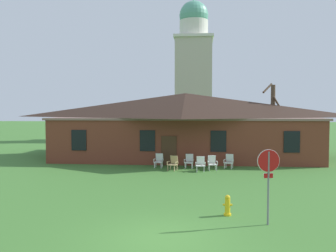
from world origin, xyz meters
The scene contains 12 objects.
ground_plane centered at (0.00, 0.00, 0.00)m, with size 200.00×200.00×0.00m, color #3D702D.
brick_building centered at (0.00, 19.32, 2.73)m, with size 20.95×10.40×5.36m.
dome_tower centered at (0.43, 37.68, 8.86)m, with size 5.18×5.18×19.36m.
stop_sign centered at (3.55, 1.62, 1.88)m, with size 0.79×0.19×2.65m.
lawn_chair_by_porch centered at (-1.60, 13.40, 0.50)m, with size 0.68×0.71×0.96m.
lawn_chair_near_door centered at (-0.53, 12.30, 0.50)m, with size 0.76×0.82×0.96m.
lawn_chair_left_end centered at (0.49, 13.34, 0.50)m, with size 0.68×0.71×0.96m.
lawn_chair_middle centered at (1.26, 12.07, 0.50)m, with size 0.65×0.67×0.96m.
lawn_chair_right_end centered at (2.03, 12.63, 0.50)m, with size 0.70×0.73×0.96m.
lawn_chair_far_side centered at (3.20, 13.47, 0.50)m, with size 0.75×0.80×0.96m.
bare_tree_beside_building centered at (7.28, 19.54, 3.22)m, with size 1.51×1.69×6.23m.
fire_hydrant centered at (2.23, 2.59, 0.38)m, with size 0.36×0.28×0.79m.
Camera 1 is at (1.12, -10.90, 4.06)m, focal length 38.15 mm.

